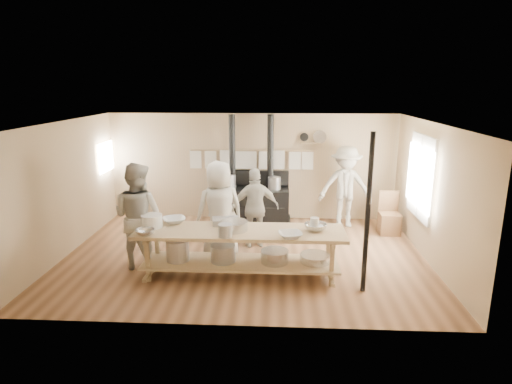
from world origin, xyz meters
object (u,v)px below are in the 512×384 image
cook_far_left (222,202)px  cook_center (219,210)px  roasting_pan (226,221)px  cook_right (256,208)px  chair (389,221)px  cook_left (138,216)px  cook_by_window (345,187)px  stove (251,201)px  prep_table (240,248)px

cook_far_left → cook_center: size_ratio=0.90×
roasting_pan → cook_right: bearing=66.9°
roasting_pan → chair: bearing=30.8°
cook_left → cook_by_window: cook_left is taller
stove → cook_right: 1.61m
prep_table → chair: chair is taller
stove → prep_table: bearing=-90.0°
cook_left → cook_right: bearing=-133.5°
cook_by_window → prep_table: bearing=-126.6°
cook_center → chair: cook_center is taller
prep_table → cook_by_window: cook_by_window is taller
prep_table → cook_by_window: bearing=52.1°
chair → prep_table: bearing=-142.5°
chair → cook_right: bearing=-162.1°
prep_table → stove: bearing=90.0°
stove → prep_table: stove is taller
cook_center → cook_right: (0.66, 0.61, -0.13)m
stove → chair: (3.16, -0.64, -0.24)m
stove → cook_left: size_ratio=1.33×
prep_table → cook_left: size_ratio=1.84×
stove → prep_table: (-0.00, -3.02, -0.00)m
cook_far_left → cook_left: size_ratio=0.87×
cook_far_left → cook_by_window: cook_by_window is taller
cook_center → chair: bearing=179.4°
prep_table → cook_center: bearing=118.7°
cook_far_left → cook_left: 1.97m
cook_center → roasting_pan: size_ratio=4.07×
cook_right → prep_table: bearing=70.2°
prep_table → roasting_pan: 0.58m
cook_left → roasting_pan: size_ratio=4.19×
cook_left → cook_by_window: 4.81m
cook_far_left → roasting_pan: cook_far_left is taller
roasting_pan → cook_far_left: bearing=100.4°
cook_center → cook_right: bearing=-160.9°
cook_center → cook_left: bearing=-2.6°
cook_far_left → cook_left: bearing=45.4°
cook_right → chair: size_ratio=1.73×
cook_by_window → roasting_pan: bearing=-133.5°
cook_right → roasting_pan: size_ratio=3.53×
cook_left → cook_center: bearing=-141.6°
cook_by_window → chair: size_ratio=2.02×
stove → cook_left: (-1.87, -2.72, 0.46)m
cook_center → chair: size_ratio=2.00×
chair → cook_left: bearing=-157.0°
cook_right → cook_by_window: (2.02, 1.40, 0.13)m
prep_table → roasting_pan: roasting_pan is taller
cook_by_window → chair: 1.25m
cook_right → cook_by_window: 2.47m
stove → cook_far_left: stove is taller
cook_far_left → chair: cook_far_left is taller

